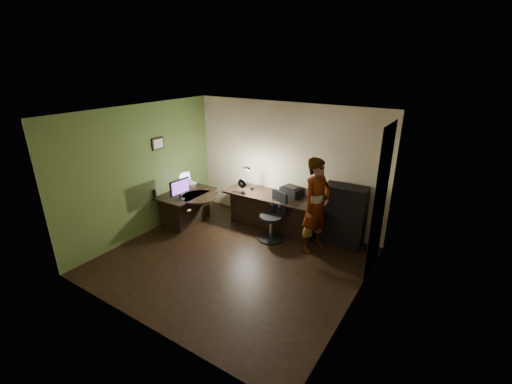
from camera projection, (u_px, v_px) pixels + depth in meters
The scene contains 27 objects.
floor at pixel (232, 261), 6.38m from camera, with size 4.50×4.00×0.01m, color black.
ceiling at pixel (228, 114), 5.39m from camera, with size 4.50×4.00×0.01m, color silver.
wall_back at pixel (285, 165), 7.45m from camera, with size 4.50×0.01×2.70m, color #C4B490.
wall_front at pixel (135, 242), 4.31m from camera, with size 4.50×0.01×2.70m, color #C4B490.
wall_left at pixel (142, 172), 7.02m from camera, with size 0.01×4.00×2.70m, color #C4B490.
wall_right at pixel (360, 226), 4.75m from camera, with size 0.01×4.00×2.70m, color #C4B490.
green_wall_overlay at pixel (143, 172), 7.01m from camera, with size 0.00×4.00×2.70m, color #4A622B.
arched_doorway at pixel (380, 202), 5.67m from camera, with size 0.01×0.90×2.60m, color black.
french_door at pixel (344, 262), 4.43m from camera, with size 0.02×0.92×2.10m, color white.
framed_picture at pixel (158, 144), 7.17m from camera, with size 0.04×0.30×0.25m, color black.
desk_left at pixel (187, 208), 7.75m from camera, with size 0.78×1.26×0.73m, color black.
desk_right at pixel (271, 211), 7.49m from camera, with size 2.10×0.73×0.79m, color black.
cabinet at pixel (344, 216), 6.77m from camera, with size 0.82×0.41×1.23m, color black.
laptop_stand at pixel (190, 184), 8.02m from camera, with size 0.22×0.19×0.09m, color silver.
laptop at pixel (189, 178), 7.97m from camera, with size 0.32×0.30×0.22m, color silver.
monitor at pixel (180, 192), 7.21m from camera, with size 0.10×0.51×0.33m, color black.
mouse at pixel (189, 210), 6.71m from camera, with size 0.06×0.10×0.04m, color silver.
phone at pixel (216, 193), 7.61m from camera, with size 0.07×0.13×0.01m, color black.
pen at pixel (168, 199), 7.28m from camera, with size 0.01×0.13×0.01m, color black.
speaker at pixel (155, 194), 7.35m from camera, with size 0.07×0.07×0.18m, color black.
notepad at pixel (173, 200), 7.25m from camera, with size 0.14×0.19×0.01m, color silver.
desk_fan at pixel (243, 185), 7.38m from camera, with size 0.20×0.11×0.31m, color black.
headphones at pixel (276, 204), 6.71m from camera, with size 0.20×0.08×0.09m, color #294889.
printer at pixel (292, 191), 7.24m from camera, with size 0.43×0.34×0.19m, color black.
desk_lamp at pixel (252, 177), 7.47m from camera, with size 0.14×0.27×0.60m, color black.
office_chair at pixel (271, 217), 6.97m from camera, with size 0.56×0.56×1.00m, color black.
person at pixel (316, 206), 6.42m from camera, with size 0.67×0.44×1.87m, color #D8A88C.
Camera 1 is at (3.34, -4.36, 3.51)m, focal length 24.00 mm.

